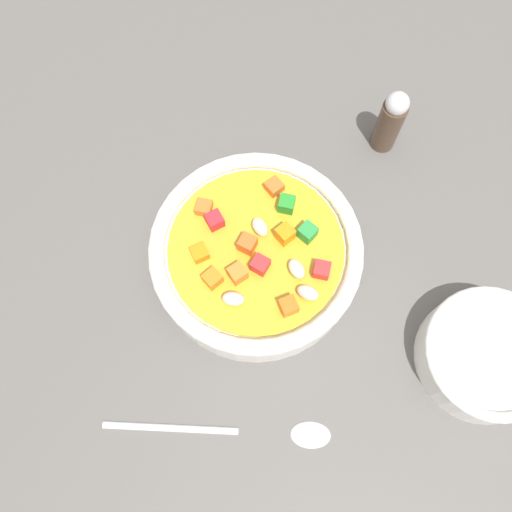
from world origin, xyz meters
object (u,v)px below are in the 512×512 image
at_px(spoon, 253,432).
at_px(side_bowl_small, 486,355).
at_px(soup_bowl_main, 256,255).
at_px(pepper_shaker, 390,121).

height_order(spoon, side_bowl_small, side_bowl_small).
distance_m(spoon, side_bowl_small, 0.23).
relative_size(soup_bowl_main, spoon, 0.96).
bearing_deg(side_bowl_small, soup_bowl_main, 166.26).
relative_size(side_bowl_small, pepper_shaker, 1.46).
xyz_separation_m(soup_bowl_main, spoon, (0.03, -0.17, -0.03)).
bearing_deg(spoon, soup_bowl_main, 91.80).
relative_size(spoon, pepper_shaker, 2.50).
height_order(spoon, pepper_shaker, pepper_shaker).
distance_m(soup_bowl_main, spoon, 0.17).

